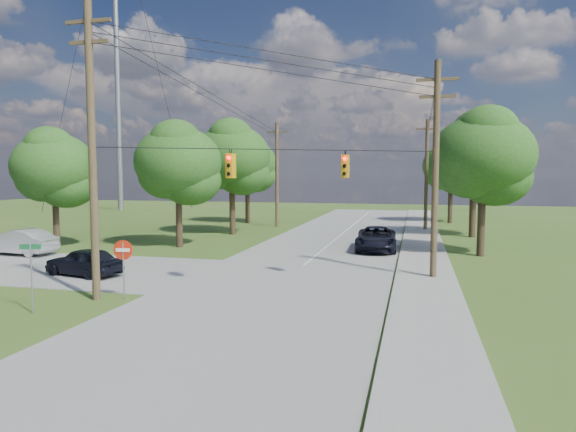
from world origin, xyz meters
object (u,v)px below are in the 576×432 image
(pole_sw, at_px, (92,146))
(do_not_enter_sign, at_px, (123,256))
(pole_north_e, at_px, (426,174))
(car_cross_silver, at_px, (19,242))
(car_cross_dark, at_px, (84,261))
(car_main_north, at_px, (376,239))
(pole_north_w, at_px, (277,174))
(pole_ne, at_px, (436,167))

(pole_sw, distance_m, do_not_enter_sign, 4.59)
(pole_sw, xyz_separation_m, pole_north_e, (13.50, 29.60, -1.10))
(car_cross_silver, distance_m, do_not_enter_sign, 15.41)
(car_cross_dark, relative_size, car_main_north, 0.74)
(car_cross_silver, bearing_deg, car_cross_dark, 63.08)
(car_cross_silver, bearing_deg, pole_north_e, 133.16)
(pole_sw, xyz_separation_m, do_not_enter_sign, (1.10, 0.27, -4.44))
(pole_north_w, xyz_separation_m, car_cross_dark, (-3.12, -25.49, -4.39))
(car_cross_dark, xyz_separation_m, car_main_north, (13.62, 12.16, 0.07))
(pole_sw, bearing_deg, car_cross_dark, 130.63)
(pole_sw, height_order, car_cross_dark, pole_sw)
(pole_sw, xyz_separation_m, car_cross_dark, (-3.52, 4.11, -5.49))
(do_not_enter_sign, bearing_deg, car_cross_silver, 139.43)
(pole_north_e, height_order, car_cross_dark, pole_north_e)
(do_not_enter_sign, bearing_deg, pole_north_w, 86.49)
(pole_north_e, bearing_deg, car_cross_dark, -123.73)
(pole_north_w, distance_m, car_cross_silver, 23.94)
(car_cross_dark, distance_m, do_not_enter_sign, 6.10)
(pole_north_e, xyz_separation_m, car_cross_dark, (-17.02, -25.49, -4.39))
(pole_north_e, bearing_deg, pole_sw, -114.52)
(pole_north_w, distance_m, car_main_north, 17.52)
(pole_north_e, distance_m, car_cross_dark, 30.97)
(car_main_north, bearing_deg, car_cross_silver, -164.33)
(pole_ne, relative_size, car_cross_dark, 2.52)
(pole_sw, relative_size, do_not_enter_sign, 4.89)
(car_cross_dark, bearing_deg, pole_north_w, -175.77)
(car_cross_dark, distance_m, car_cross_silver, 9.42)
(do_not_enter_sign, bearing_deg, pole_sw, -172.61)
(pole_ne, xyz_separation_m, car_cross_dark, (-17.02, -3.49, -4.73))
(pole_north_w, bearing_deg, pole_ne, -57.71)
(pole_ne, bearing_deg, pole_sw, -150.62)
(pole_ne, relative_size, pole_north_e, 1.05)
(pole_ne, height_order, pole_north_e, pole_ne)
(car_cross_dark, bearing_deg, pole_ne, 112.81)
(car_cross_dark, xyz_separation_m, do_not_enter_sign, (4.62, -3.84, 1.04))
(do_not_enter_sign, bearing_deg, pole_ne, 24.15)
(car_cross_silver, bearing_deg, pole_north_w, 155.20)
(pole_north_e, xyz_separation_m, pole_north_w, (-13.90, 0.00, 0.00))
(car_main_north, xyz_separation_m, do_not_enter_sign, (-9.00, -15.99, 0.97))
(pole_ne, distance_m, car_cross_dark, 18.01)
(pole_ne, distance_m, pole_north_w, 26.03)
(pole_ne, bearing_deg, do_not_enter_sign, -149.41)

